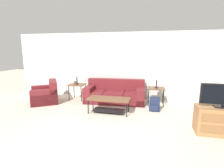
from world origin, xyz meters
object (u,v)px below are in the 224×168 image
table_lamp_right (157,77)px  backpack (155,104)px  television (224,95)px  table_lamp_left (77,74)px  side_table_left (77,86)px  coffee_table (109,102)px  couch (115,94)px  armchair (46,95)px  side_table_right (156,90)px  tv_console (221,121)px

table_lamp_right → backpack: (-0.04, -0.66, -0.79)m
television → table_lamp_left: bearing=156.7°
backpack → side_table_left: bearing=167.3°
table_lamp_right → television: size_ratio=0.52×
coffee_table → couch: bearing=93.0°
couch → coffee_table: bearing=-87.0°
couch → side_table_left: couch is taller
table_lamp_left → armchair: bearing=-150.9°
table_lamp_left → side_table_right: bearing=0.0°
coffee_table → table_lamp_right: 1.94m
coffee_table → side_table_right: (1.43, 1.14, 0.21)m
table_lamp_right → table_lamp_left: bearing=180.0°
side_table_right → television: television is taller
armchair → television: size_ratio=1.41×
tv_console → backpack: tv_console is taller
side_table_left → backpack: size_ratio=1.37×
side_table_left → tv_console: bearing=-23.3°
side_table_left → television: size_ratio=0.62×
backpack → side_table_right: bearing=86.1°
coffee_table → television: bearing=-14.9°
side_table_right → tv_console: size_ratio=0.57×
table_lamp_left → backpack: 3.11m
side_table_right → couch: bearing=177.7°
couch → table_lamp_left: 1.65m
armchair → side_table_right: armchair is taller
coffee_table → table_lamp_left: size_ratio=2.51×
table_lamp_right → backpack: table_lamp_right is taller
backpack → television: bearing=-40.1°
armchair → table_lamp_left: size_ratio=2.70×
side_table_right → table_lamp_left: (-2.98, -0.00, 0.45)m
armchair → television: bearing=-13.8°
couch → television: 3.57m
armchair → table_lamp_right: 4.10m
couch → coffee_table: size_ratio=1.72×
table_lamp_right → couch: bearing=177.7°
table_lamp_left → side_table_left: bearing=116.6°
armchair → side_table_right: 4.04m
armchair → television: (5.42, -1.33, 0.65)m
armchair → table_lamp_right: table_lamp_right is taller
coffee_table → backpack: coffee_table is taller
side_table_left → television: 4.81m
couch → armchair: (-2.50, -0.63, -0.01)m
side_table_left → armchair: bearing=-150.9°
coffee_table → backpack: size_ratio=2.88×
armchair → side_table_right: bearing=8.1°
coffee_table → tv_console: tv_console is taller
coffee_table → table_lamp_left: 2.04m
armchair → coffee_table: armchair is taller
television → coffee_table: bearing=165.1°
side_table_left → backpack: 3.02m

